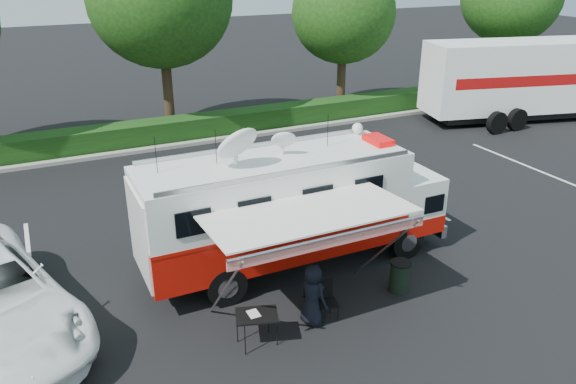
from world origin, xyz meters
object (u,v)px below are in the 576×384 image
object	(u,v)px
folding_table	(257,316)
semi_trailer	(547,78)
trash_bin	(400,276)
command_truck	(294,207)

from	to	relation	value
folding_table	semi_trailer	distance (m)	22.46
folding_table	trash_bin	size ratio (longest dim) A/B	1.29
trash_bin	semi_trailer	bearing A→B (deg)	32.01
trash_bin	command_truck	bearing A→B (deg)	128.33
trash_bin	semi_trailer	xyz separation A→B (m)	(15.92, 9.95, 1.62)
command_truck	semi_trailer	distance (m)	19.31
command_truck	semi_trailer	bearing A→B (deg)	23.42
semi_trailer	folding_table	bearing A→B (deg)	-152.52
folding_table	semi_trailer	world-z (taller)	semi_trailer
command_truck	folding_table	size ratio (longest dim) A/B	7.93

